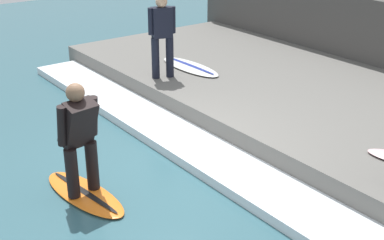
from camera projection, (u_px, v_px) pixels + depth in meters
The scene contains 7 objects.
ground_plane at pixel (167, 171), 7.81m from camera, with size 28.00×28.00×0.00m, color #335B66.
concrete_ledge at pixel (321, 107), 9.58m from camera, with size 4.40×11.58×0.42m, color #66635E.
wave_foam_crest at pixel (205, 154), 8.17m from camera, with size 0.92×11.00×0.15m, color silver.
surfboard_riding at pixel (85, 194), 7.17m from camera, with size 0.73×1.66×0.07m.
surfer_riding at pixel (79, 134), 6.83m from camera, with size 0.58×0.48×1.54m.
surfer_waiting_far at pixel (162, 33), 10.10m from camera, with size 0.51×0.33×1.58m.
surfboard_waiting_far at pixel (190, 67), 10.97m from camera, with size 0.58×1.69×0.07m.
Camera 1 is at (-3.83, -5.73, 3.77)m, focal length 50.00 mm.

